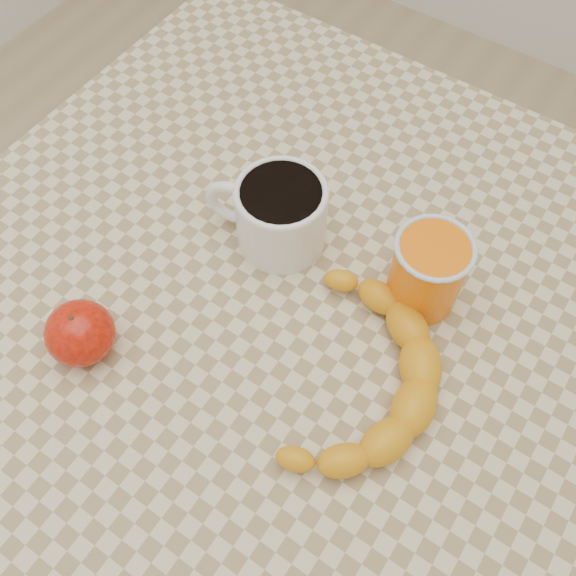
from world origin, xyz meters
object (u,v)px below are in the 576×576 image
Objects in this scene: orange_juice_glass at (428,271)px; apple at (80,333)px; table at (288,335)px; banana at (359,376)px; coffee_mug at (279,213)px.

orange_juice_glass reaches higher than apple.
banana is at bearing -21.44° from table.
coffee_mug is (-0.05, 0.06, 0.13)m from table.
banana is at bearing 25.38° from apple.
orange_juice_glass is at bearing 35.22° from table.
coffee_mug reaches higher than banana.
table is 10.08× the size of apple.
coffee_mug reaches higher than apple.
orange_juice_glass is 0.13m from banana.
coffee_mug is at bearing 138.33° from banana.
table is 0.24m from apple.
apple is at bearing -110.67° from coffee_mug.
coffee_mug is 0.23m from apple.
orange_juice_glass is (0.11, 0.08, 0.13)m from table.
orange_juice_glass is at bearing 44.09° from apple.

